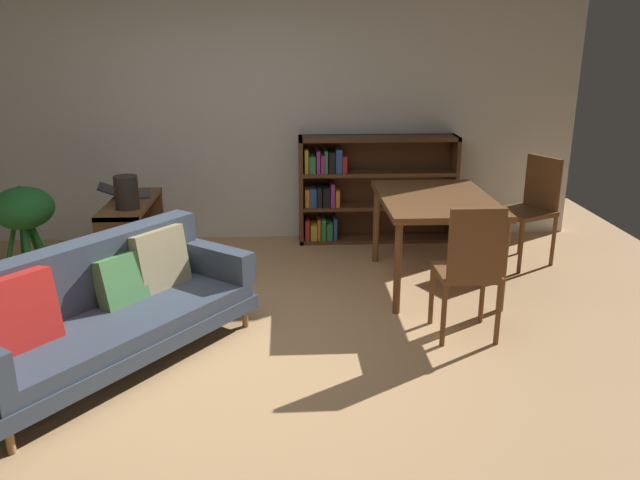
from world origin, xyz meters
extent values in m
plane|color=tan|center=(0.00, 0.00, 0.00)|extent=(8.16, 8.16, 0.00)
cube|color=silver|center=(0.00, 2.70, 1.35)|extent=(6.80, 0.10, 2.70)
cylinder|color=olive|center=(0.15, 0.49, 0.07)|extent=(0.04, 0.04, 0.14)
cylinder|color=olive|center=(-0.94, -0.93, 0.07)|extent=(0.04, 0.04, 0.14)
cylinder|color=olive|center=(-0.34, 0.87, 0.07)|extent=(0.04, 0.04, 0.14)
cube|color=#384251|center=(-0.64, -0.03, 0.19)|extent=(1.78, 1.99, 0.10)
cube|color=#384251|center=(-0.64, -0.03, 0.29)|extent=(1.71, 1.91, 0.10)
cube|color=#384251|center=(-0.86, 0.14, 0.55)|extent=(1.29, 1.59, 0.43)
cube|color=#384251|center=(-0.09, 0.68, 0.45)|extent=(0.65, 0.55, 0.22)
cube|color=red|center=(-1.06, -0.38, 0.53)|extent=(0.44, 0.47, 0.45)
cube|color=#4C894C|center=(-0.63, 0.21, 0.48)|extent=(0.34, 0.37, 0.35)
cube|color=tan|center=(-0.42, 0.48, 0.53)|extent=(0.39, 0.44, 0.43)
cube|color=brown|center=(-0.90, 2.21, 0.32)|extent=(0.36, 0.04, 0.64)
cube|color=brown|center=(-0.90, 1.22, 0.32)|extent=(0.36, 0.04, 0.64)
cube|color=brown|center=(-0.90, 1.71, 0.29)|extent=(0.36, 0.99, 0.04)
cube|color=brown|center=(-0.90, 1.71, 0.62)|extent=(0.36, 1.03, 0.04)
cube|color=brown|center=(-0.90, 1.71, 0.02)|extent=(0.36, 0.99, 0.04)
cube|color=#333338|center=(-0.89, 1.94, 0.64)|extent=(0.29, 0.37, 0.02)
cube|color=black|center=(-1.10, 1.90, 0.70)|extent=(0.26, 0.35, 0.10)
cylinder|color=#2D2823|center=(-0.86, 1.47, 0.77)|extent=(0.19, 0.19, 0.28)
cylinder|color=slate|center=(-0.86, 1.47, 0.83)|extent=(0.11, 0.11, 0.01)
cylinder|color=brown|center=(-1.76, 1.58, 0.09)|extent=(0.26, 0.26, 0.19)
cylinder|color=#287A33|center=(-1.69, 1.58, 0.41)|extent=(0.18, 0.05, 0.45)
cylinder|color=#287A33|center=(-1.74, 1.63, 0.37)|extent=(0.06, 0.12, 0.37)
cylinder|color=#287A33|center=(-1.81, 1.64, 0.50)|extent=(0.14, 0.16, 0.63)
cylinder|color=#287A33|center=(-1.83, 1.54, 0.49)|extent=(0.19, 0.13, 0.62)
cylinder|color=#287A33|center=(-1.74, 1.50, 0.38)|extent=(0.10, 0.21, 0.41)
ellipsoid|color=#287A33|center=(-1.76, 1.58, 0.62)|extent=(0.51, 0.51, 0.36)
cylinder|color=brown|center=(1.28, 1.83, 0.35)|extent=(0.06, 0.06, 0.71)
cylinder|color=brown|center=(1.28, 0.66, 0.35)|extent=(0.06, 0.06, 0.71)
cylinder|color=brown|center=(2.08, 1.83, 0.35)|extent=(0.06, 0.06, 0.71)
cylinder|color=brown|center=(2.08, 0.66, 0.35)|extent=(0.06, 0.06, 0.71)
cube|color=brown|center=(1.68, 1.25, 0.73)|extent=(0.90, 1.27, 0.05)
cylinder|color=brown|center=(2.50, 1.45, 0.23)|extent=(0.04, 0.04, 0.47)
cylinder|color=brown|center=(2.33, 1.79, 0.23)|extent=(0.04, 0.04, 0.47)
cylinder|color=brown|center=(2.87, 1.63, 0.23)|extent=(0.04, 0.04, 0.47)
cylinder|color=brown|center=(2.70, 1.97, 0.23)|extent=(0.04, 0.04, 0.47)
cube|color=brown|center=(2.60, 1.71, 0.49)|extent=(0.59, 0.58, 0.04)
cube|color=brown|center=(2.78, 1.80, 0.74)|extent=(0.20, 0.35, 0.47)
cylinder|color=brown|center=(1.50, 0.47, 0.22)|extent=(0.04, 0.04, 0.44)
cylinder|color=brown|center=(1.87, 0.47, 0.22)|extent=(0.04, 0.04, 0.44)
cylinder|color=brown|center=(1.50, 0.12, 0.22)|extent=(0.04, 0.04, 0.44)
cylinder|color=brown|center=(1.88, 0.12, 0.22)|extent=(0.04, 0.04, 0.44)
cube|color=brown|center=(1.69, 0.29, 0.46)|extent=(0.41, 0.39, 0.04)
cube|color=brown|center=(1.69, 0.12, 0.72)|extent=(0.37, 0.04, 0.48)
cube|color=#56351E|center=(0.61, 2.48, 0.53)|extent=(0.04, 0.31, 1.06)
cube|color=#56351E|center=(2.15, 2.48, 0.53)|extent=(0.04, 0.31, 1.06)
cube|color=#56351E|center=(1.38, 2.48, 1.04)|extent=(1.58, 0.31, 0.04)
cube|color=#56351E|center=(1.38, 2.48, 0.02)|extent=(1.58, 0.31, 0.04)
cube|color=#56351E|center=(1.38, 2.62, 0.53)|extent=(1.54, 0.04, 1.06)
cube|color=#56351E|center=(1.38, 2.48, 0.36)|extent=(1.54, 0.30, 0.04)
cube|color=#56351E|center=(1.38, 2.48, 0.70)|extent=(1.54, 0.30, 0.04)
cube|color=red|center=(0.67, 2.47, 0.14)|extent=(0.04, 0.26, 0.21)
cube|color=gold|center=(0.73, 2.46, 0.11)|extent=(0.06, 0.24, 0.16)
cube|color=orange|center=(0.78, 2.45, 0.14)|extent=(0.03, 0.20, 0.21)
cube|color=#337F47|center=(0.83, 2.47, 0.14)|extent=(0.05, 0.26, 0.21)
cube|color=#337F47|center=(0.89, 2.46, 0.12)|extent=(0.06, 0.23, 0.17)
cube|color=#2D5199|center=(0.95, 2.47, 0.15)|extent=(0.03, 0.26, 0.22)
cube|color=orange|center=(0.67, 2.45, 0.47)|extent=(0.04, 0.19, 0.18)
cube|color=#2D5199|center=(0.73, 2.46, 0.47)|extent=(0.07, 0.21, 0.19)
cube|color=black|center=(0.79, 2.47, 0.48)|extent=(0.05, 0.26, 0.20)
cube|color=black|center=(0.86, 2.47, 0.48)|extent=(0.07, 0.25, 0.19)
cube|color=#993884|center=(0.92, 2.46, 0.49)|extent=(0.04, 0.24, 0.23)
cube|color=orange|center=(0.97, 2.46, 0.46)|extent=(0.04, 0.22, 0.17)
cube|color=gold|center=(0.66, 2.45, 0.83)|extent=(0.04, 0.19, 0.23)
cube|color=#337F47|center=(0.72, 2.46, 0.80)|extent=(0.06, 0.23, 0.17)
cube|color=#993884|center=(0.78, 2.46, 0.83)|extent=(0.03, 0.24, 0.22)
cube|color=#993884|center=(0.82, 2.46, 0.81)|extent=(0.03, 0.24, 0.18)
cube|color=#337F47|center=(0.85, 2.47, 0.83)|extent=(0.03, 0.25, 0.22)
cube|color=black|center=(0.91, 2.46, 0.82)|extent=(0.06, 0.22, 0.20)
cube|color=#2D5199|center=(0.98, 2.45, 0.83)|extent=(0.06, 0.20, 0.23)
cube|color=red|center=(1.04, 2.46, 0.80)|extent=(0.04, 0.21, 0.16)
camera|label=1|loc=(0.47, -3.75, 2.02)|focal=35.88mm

